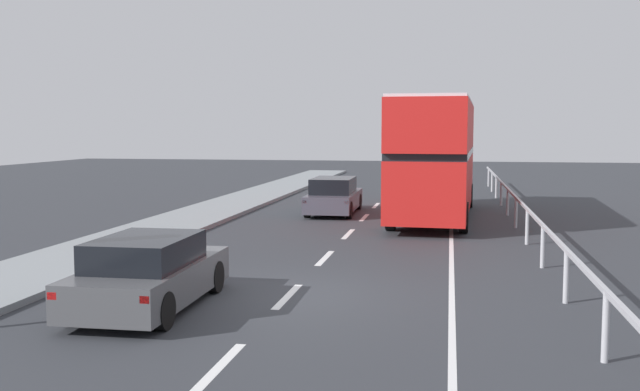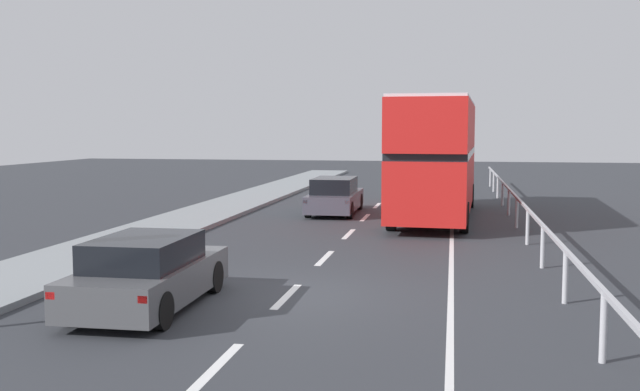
# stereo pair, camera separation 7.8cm
# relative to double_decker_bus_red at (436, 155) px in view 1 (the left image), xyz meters

# --- Properties ---
(ground_plane) EXTENTS (73.74, 120.00, 0.10)m
(ground_plane) POSITION_rel_double_decker_bus_red_xyz_m (-2.59, -13.01, -2.38)
(ground_plane) COLOR #303238
(near_sidewalk_kerb) EXTENTS (2.79, 80.00, 0.14)m
(near_sidewalk_kerb) POSITION_rel_double_decker_bus_red_xyz_m (-8.67, -13.01, -2.26)
(near_sidewalk_kerb) COLOR gray
(near_sidewalk_kerb) RESTS_ON ground
(lane_paint_markings) EXTENTS (3.34, 46.00, 0.01)m
(lane_paint_markings) POSITION_rel_double_decker_bus_red_xyz_m (-0.69, -4.28, -2.33)
(lane_paint_markings) COLOR silver
(lane_paint_markings) RESTS_ON ground
(bridge_side_railing) EXTENTS (0.10, 42.00, 1.05)m
(bridge_side_railing) POSITION_rel_double_decker_bus_red_xyz_m (2.73, -4.01, -1.48)
(bridge_side_railing) COLOR #B5B4BA
(bridge_side_railing) RESTS_ON ground
(double_decker_bus_red) EXTENTS (3.03, 10.69, 4.36)m
(double_decker_bus_red) POSITION_rel_double_decker_bus_red_xyz_m (0.00, 0.00, 0.00)
(double_decker_bus_red) COLOR red
(double_decker_bus_red) RESTS_ON ground
(hatchback_car_near) EXTENTS (1.84, 4.17, 1.35)m
(hatchback_car_near) POSITION_rel_double_decker_bus_red_xyz_m (-4.89, -14.54, -1.68)
(hatchback_car_near) COLOR #4D4E51
(hatchback_car_near) RESTS_ON ground
(sedan_car_ahead) EXTENTS (1.82, 4.50, 1.42)m
(sedan_car_ahead) POSITION_rel_double_decker_bus_red_xyz_m (-3.91, 0.65, -1.66)
(sedan_car_ahead) COLOR #464552
(sedan_car_ahead) RESTS_ON ground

